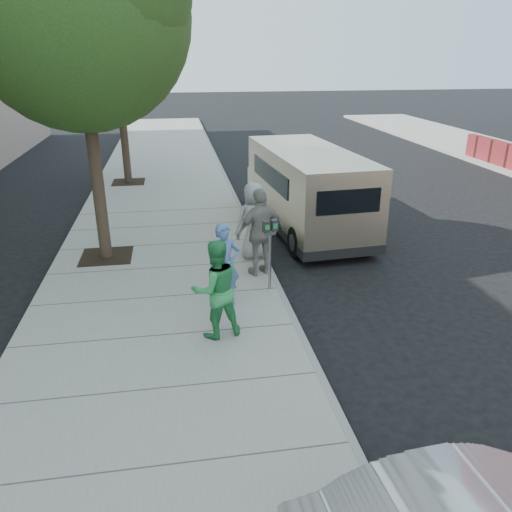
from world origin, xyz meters
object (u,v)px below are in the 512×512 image
object	(u,v)px
person_green_shirt	(216,289)
tree_near	(79,7)
tree_far	(117,47)
person_striped_polo	(261,232)
van	(306,188)
person_officer	(225,265)
person_gray_shirt	(254,221)
parking_meter	(270,240)

from	to	relation	value
person_green_shirt	tree_near	bearing A→B (deg)	-75.75
tree_near	tree_far	size ratio (longest dim) A/B	1.16
tree_far	person_green_shirt	distance (m)	12.46
person_green_shirt	person_striped_polo	bearing A→B (deg)	-131.03
van	person_officer	bearing A→B (deg)	-125.64
tree_near	person_officer	xyz separation A→B (m)	(2.52, -2.90, -4.58)
person_officer	person_green_shirt	distance (m)	1.16
person_green_shirt	person_gray_shirt	distance (m)	3.62
tree_near	parking_meter	bearing A→B (deg)	-34.38
person_gray_shirt	person_green_shirt	bearing A→B (deg)	56.85
tree_far	tree_near	bearing A→B (deg)	-90.00
person_striped_polo	parking_meter	bearing A→B (deg)	76.49
van	tree_far	bearing A→B (deg)	127.43
van	person_officer	world-z (taller)	van
parking_meter	van	distance (m)	4.44
van	person_gray_shirt	bearing A→B (deg)	-133.33
tree_near	person_officer	world-z (taller)	tree_near
person_gray_shirt	person_striped_polo	bearing A→B (deg)	75.64
person_officer	person_striped_polo	world-z (taller)	person_striped_polo
person_gray_shirt	tree_near	bearing A→B (deg)	-23.87
tree_near	person_gray_shirt	size ratio (longest dim) A/B	4.15
person_gray_shirt	person_striped_polo	world-z (taller)	person_striped_polo
person_green_shirt	person_striped_polo	size ratio (longest dim) A/B	0.90
tree_far	van	distance (m)	8.77
tree_near	person_gray_shirt	distance (m)	5.70
tree_far	person_striped_polo	world-z (taller)	tree_far
parking_meter	person_green_shirt	bearing A→B (deg)	-142.77
parking_meter	tree_near	bearing A→B (deg)	129.89
parking_meter	tree_far	bearing A→B (deg)	93.54
tree_far	van	world-z (taller)	tree_far
van	person_gray_shirt	size ratio (longest dim) A/B	3.43
tree_near	van	world-z (taller)	tree_near
parking_meter	person_striped_polo	bearing A→B (deg)	77.81
van	person_striped_polo	distance (m)	3.76
person_gray_shirt	person_striped_polo	xyz separation A→B (m)	(-0.01, -0.99, 0.06)
van	person_green_shirt	bearing A→B (deg)	-122.48
person_striped_polo	tree_near	bearing A→B (deg)	-41.99
tree_near	van	distance (m)	7.05
person_green_shirt	person_gray_shirt	world-z (taller)	person_gray_shirt
parking_meter	person_green_shirt	world-z (taller)	person_green_shirt
van	person_officer	distance (m)	5.35
tree_far	person_officer	size ratio (longest dim) A/B	3.99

